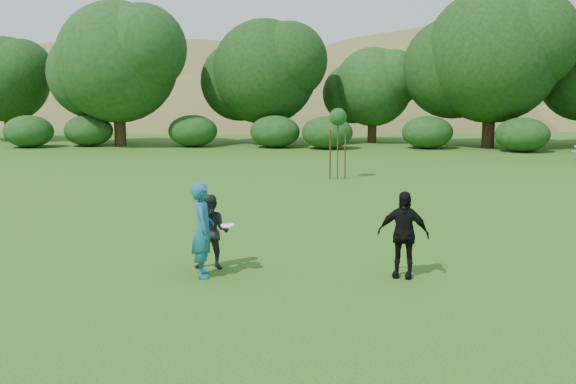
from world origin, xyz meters
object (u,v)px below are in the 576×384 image
object	(u,v)px
player_teal	(203,230)
player_grey	(212,232)
sapling	(338,119)
player_black	(403,234)

from	to	relation	value
player_teal	player_grey	bearing A→B (deg)	-19.68
player_teal	sapling	bearing A→B (deg)	-22.94
player_grey	player_black	distance (m)	3.80
player_teal	sapling	world-z (taller)	sapling
player_black	sapling	world-z (taller)	sapling
player_grey	sapling	world-z (taller)	sapling
player_teal	player_black	size ratio (longest dim) A/B	1.09
player_teal	sapling	xyz separation A→B (m)	(2.34, 13.81, 1.49)
player_teal	player_grey	world-z (taller)	player_teal
player_black	sapling	distance (m)	13.64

